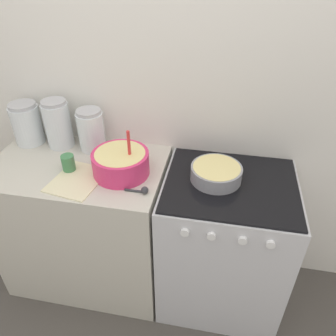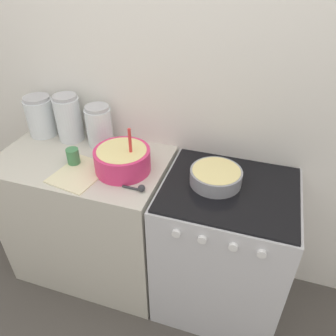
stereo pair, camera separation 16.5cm
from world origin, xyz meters
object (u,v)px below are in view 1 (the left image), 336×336
Objects in this scene: mixing_bowl at (121,162)px; storage_jar_right at (92,133)px; stove at (223,244)px; baking_pan at (216,173)px; storage_jar_left at (28,126)px; tin_can at (68,163)px; storage_jar_middle at (58,127)px.

mixing_bowl is 1.21× the size of storage_jar_right.
stove is 3.44× the size of baking_pan.
storage_jar_right reaches higher than stove.
storage_jar_left is 0.40m from storage_jar_right.
mixing_bowl is 3.20× the size of tin_can.
storage_jar_right is (0.40, 0.00, -0.00)m from storage_jar_left.
mixing_bowl is at bearing -178.15° from stove.
stove is 1.16m from storage_jar_middle.
mixing_bowl is 0.49m from baking_pan.
storage_jar_left reaches higher than baking_pan.
mixing_bowl is 0.31m from storage_jar_right.
baking_pan is (-0.08, 0.02, 0.48)m from stove.
storage_jar_middle is (-0.43, 0.20, 0.05)m from mixing_bowl.
baking_pan reaches higher than stove.
storage_jar_middle is at bearing -0.00° from storage_jar_left.
storage_jar_middle reaches higher than stove.
storage_jar_left is 0.20m from storage_jar_middle.
baking_pan is at bearing -8.60° from storage_jar_left.
storage_jar_right is (-0.72, 0.17, 0.06)m from baking_pan.
baking_pan is at bearing 4.28° from mixing_bowl.
storage_jar_middle is at bearing 154.64° from mixing_bowl.
stove is at bearing -8.88° from storage_jar_left.
stove is 0.99m from storage_jar_right.
baking_pan is 0.76m from tin_can.
stove is 3.03× the size of mixing_bowl.
mixing_bowl is 0.48m from storage_jar_middle.
storage_jar_left reaches higher than tin_can.
tin_can is (-0.84, -0.05, 0.49)m from stove.
storage_jar_left is 0.43m from tin_can.
storage_jar_left is at bearing 180.00° from storage_jar_right.
stove is 0.97m from tin_can.
stove is at bearing 1.85° from mixing_bowl.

